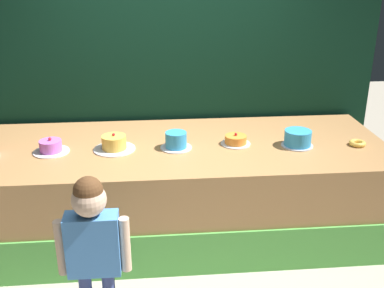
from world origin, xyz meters
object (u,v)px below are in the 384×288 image
cake_center (176,141)px  cake_right (236,140)px  child_figure (93,239)px  cake_far_left (51,147)px  cake_left (114,144)px  donut (357,143)px  cake_far_right (298,138)px

cake_center → cake_right: bearing=5.0°
cake_right → child_figure: bearing=-131.7°
cake_far_left → cake_left: size_ratio=0.85×
child_figure → donut: 2.45m
cake_far_left → cake_right: bearing=1.5°
cake_far_right → cake_left: bearing=177.9°
child_figure → cake_far_right: (1.64, 1.17, 0.16)m
cake_right → cake_far_left: bearing=-178.5°
donut → cake_center: 1.59m
cake_far_left → cake_right: 1.59m
child_figure → donut: bearing=27.4°
cake_far_left → cake_left: 0.53m
donut → cake_right: 1.06m
donut → child_figure: bearing=-152.6°
cake_far_right → child_figure: bearing=-144.7°
cake_left → cake_right: (1.06, 0.03, -0.02)m
donut → cake_center: bearing=177.2°
cake_center → cake_left: bearing=178.1°
cake_far_left → cake_far_right: cake_far_right is taller
child_figure → donut: size_ratio=8.36×
cake_center → cake_right: size_ratio=1.05×
cake_far_right → cake_far_left: bearing=178.7°
cake_left → cake_right: 1.06m
donut → cake_left: bearing=177.4°
child_figure → cake_right: 1.68m
cake_right → cake_center: bearing=-175.0°
cake_far_left → cake_far_right: size_ratio=1.10×
cake_left → cake_center: (0.53, -0.02, 0.01)m
child_figure → cake_center: bearing=64.0°
donut → cake_left: 2.12m
cake_right → donut: bearing=-6.7°
donut → cake_far_left: 2.64m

